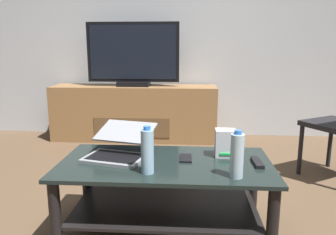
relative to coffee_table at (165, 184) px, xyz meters
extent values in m
plane|color=brown|center=(-0.03, -0.05, -0.30)|extent=(7.68, 7.68, 0.00)
cube|color=silver|center=(-0.03, 2.31, 1.10)|extent=(6.40, 0.12, 2.80)
cube|color=black|center=(0.00, 0.00, 0.12)|extent=(1.19, 0.62, 0.02)
cube|color=black|center=(0.00, 0.00, -0.15)|extent=(1.05, 0.54, 0.02)
cylinder|color=black|center=(-0.55, -0.26, -0.09)|extent=(0.06, 0.06, 0.41)
cylinder|color=black|center=(0.55, -0.26, -0.09)|extent=(0.06, 0.06, 0.41)
cylinder|color=black|center=(-0.55, 0.26, -0.09)|extent=(0.06, 0.06, 0.41)
cylinder|color=black|center=(0.55, 0.26, -0.09)|extent=(0.06, 0.06, 0.41)
cube|color=olive|center=(-0.51, 1.99, 0.02)|extent=(1.89, 0.44, 0.63)
cube|color=brown|center=(-0.51, 1.77, -0.11)|extent=(0.85, 0.01, 0.22)
cube|color=black|center=(-0.51, 1.97, 0.36)|extent=(0.36, 0.20, 0.05)
cube|color=black|center=(-0.51, 1.97, 0.71)|extent=(1.04, 0.04, 0.66)
cube|color=black|center=(-0.51, 1.95, 0.71)|extent=(0.97, 0.01, 0.60)
cylinder|color=black|center=(1.40, 1.18, -0.08)|extent=(0.04, 0.04, 0.43)
cylinder|color=black|center=(1.07, 0.98, -0.08)|extent=(0.04, 0.04, 0.43)
cube|color=gray|center=(-0.29, 0.02, 0.14)|extent=(0.38, 0.31, 0.02)
cube|color=black|center=(-0.29, 0.02, 0.15)|extent=(0.33, 0.25, 0.00)
cube|color=gray|center=(-0.26, 0.17, 0.27)|extent=(0.38, 0.30, 0.08)
cube|color=silver|center=(-0.26, 0.16, 0.26)|extent=(0.34, 0.27, 0.07)
cube|color=silver|center=(0.35, 0.13, 0.22)|extent=(0.12, 0.10, 0.16)
cube|color=#19D84C|center=(0.35, 0.07, 0.16)|extent=(0.07, 0.00, 0.01)
cylinder|color=#99C6E5|center=(-0.08, -0.17, 0.25)|extent=(0.07, 0.07, 0.23)
cylinder|color=blue|center=(-0.08, -0.17, 0.37)|extent=(0.04, 0.04, 0.02)
cylinder|color=silver|center=(0.37, -0.20, 0.25)|extent=(0.07, 0.07, 0.22)
cylinder|color=blue|center=(0.37, -0.20, 0.37)|extent=(0.04, 0.04, 0.02)
cube|color=black|center=(0.11, 0.06, 0.14)|extent=(0.07, 0.14, 0.01)
cube|color=black|center=(0.51, 0.00, 0.15)|extent=(0.05, 0.16, 0.02)
camera|label=1|loc=(0.14, -1.77, 0.77)|focal=35.35mm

